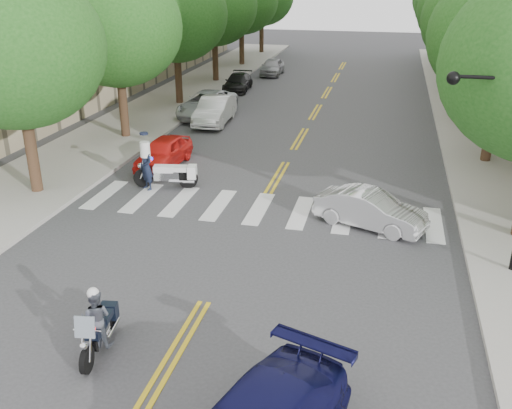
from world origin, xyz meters
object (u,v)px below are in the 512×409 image
(convertible, at_px, (370,210))
(motorcycle_police, at_px, (97,322))
(motorcycle_parked, at_px, (171,174))
(officer_standing, at_px, (146,167))

(convertible, bearing_deg, motorcycle_police, 166.42)
(motorcycle_police, distance_m, motorcycle_parked, 10.52)
(officer_standing, bearing_deg, motorcycle_police, -36.63)
(motorcycle_police, distance_m, convertible, 10.13)
(motorcycle_police, height_order, motorcycle_parked, motorcycle_parked)
(motorcycle_parked, distance_m, convertible, 8.17)
(motorcycle_police, bearing_deg, officer_standing, -81.01)
(motorcycle_police, bearing_deg, convertible, -132.76)
(motorcycle_police, xyz_separation_m, officer_standing, (-3.04, 9.89, 0.20))
(convertible, bearing_deg, motorcycle_parked, 97.18)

